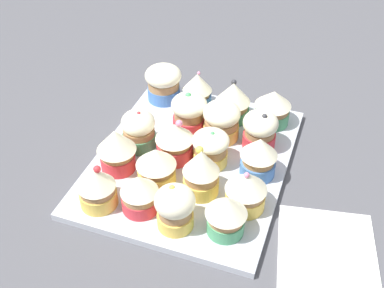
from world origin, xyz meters
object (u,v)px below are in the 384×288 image
(cupcake_3, at_px, (163,82))
(cupcake_11, at_px, (246,190))
(cupcake_8, at_px, (211,146))
(cupcake_15, at_px, (226,214))
(cupcake_2, at_px, (197,90))
(cupcake_17, at_px, (140,193))
(cupcake_10, at_px, (139,129))
(cupcake_13, at_px, (156,165))
(cupcake_1, at_px, (233,100))
(cupcake_18, at_px, (97,187))
(cupcake_16, at_px, (175,207))
(napkin, at_px, (327,250))
(cupcake_0, at_px, (273,107))
(cupcake_5, at_px, (221,120))
(cupcake_14, at_px, (116,149))
(baking_tray, at_px, (192,161))
(cupcake_7, at_px, (259,155))
(cupcake_9, at_px, (175,140))
(cupcake_12, at_px, (201,171))
(cupcake_4, at_px, (260,129))
(cupcake_6, at_px, (189,111))

(cupcake_3, distance_m, cupcake_11, 0.31)
(cupcake_8, relative_size, cupcake_15, 0.96)
(cupcake_2, xyz_separation_m, cupcake_17, (-0.01, 0.28, -0.00))
(cupcake_10, relative_size, cupcake_13, 1.12)
(cupcake_1, distance_m, cupcake_18, 0.30)
(cupcake_15, distance_m, cupcake_16, 0.07)
(napkin, bearing_deg, cupcake_2, -42.24)
(cupcake_0, relative_size, cupcake_5, 0.95)
(cupcake_14, height_order, napkin, cupcake_14)
(cupcake_2, bearing_deg, cupcake_10, 69.68)
(baking_tray, bearing_deg, cupcake_3, -53.05)
(cupcake_3, distance_m, cupcake_14, 0.21)
(baking_tray, relative_size, cupcake_16, 5.10)
(cupcake_16, relative_size, cupcake_18, 1.01)
(cupcake_3, xyz_separation_m, napkin, (-0.35, 0.25, -0.05))
(cupcake_7, relative_size, cupcake_14, 0.93)
(baking_tray, relative_size, cupcake_17, 5.89)
(cupcake_3, xyz_separation_m, cupcake_14, (-0.00, 0.21, 0.00))
(cupcake_5, relative_size, cupcake_17, 1.10)
(cupcake_5, bearing_deg, cupcake_18, 59.68)
(cupcake_0, bearing_deg, napkin, 118.69)
(cupcake_2, relative_size, cupcake_18, 0.97)
(cupcake_9, bearing_deg, cupcake_7, -176.10)
(cupcake_11, xyz_separation_m, cupcake_17, (0.14, 0.06, -0.00))
(cupcake_16, bearing_deg, cupcake_7, -119.93)
(cupcake_8, height_order, cupcake_16, cupcake_16)
(cupcake_12, distance_m, cupcake_16, 0.08)
(cupcake_17, bearing_deg, cupcake_7, -137.24)
(cupcake_5, height_order, cupcake_17, cupcake_5)
(cupcake_4, height_order, cupcake_8, cupcake_4)
(cupcake_0, relative_size, cupcake_10, 0.92)
(cupcake_7, xyz_separation_m, cupcake_13, (0.14, 0.07, -0.00))
(cupcake_4, distance_m, cupcake_13, 0.19)
(cupcake_0, distance_m, cupcake_9, 0.20)
(cupcake_2, xyz_separation_m, cupcake_3, (0.07, 0.00, 0.00))
(baking_tray, xyz_separation_m, cupcake_8, (-0.03, -0.00, 0.04))
(cupcake_7, height_order, cupcake_12, cupcake_12)
(cupcake_16, bearing_deg, cupcake_6, -75.09)
(cupcake_5, bearing_deg, cupcake_1, -92.81)
(cupcake_13, bearing_deg, cupcake_18, 49.87)
(cupcake_10, bearing_deg, napkin, 161.82)
(cupcake_2, xyz_separation_m, cupcake_7, (-0.15, 0.14, 0.00))
(cupcake_3, xyz_separation_m, cupcake_10, (-0.01, 0.14, -0.00))
(cupcake_18, bearing_deg, cupcake_16, 179.72)
(cupcake_17, bearing_deg, cupcake_3, -74.79)
(cupcake_1, bearing_deg, cupcake_8, 90.12)
(cupcake_4, relative_size, cupcake_6, 0.99)
(cupcake_10, xyz_separation_m, cupcake_16, (-0.12, 0.14, 0.00))
(cupcake_0, xyz_separation_m, cupcake_14, (0.21, 0.20, 0.01))
(napkin, bearing_deg, cupcake_17, 4.68)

